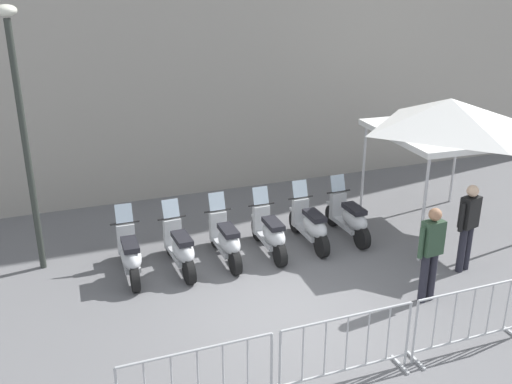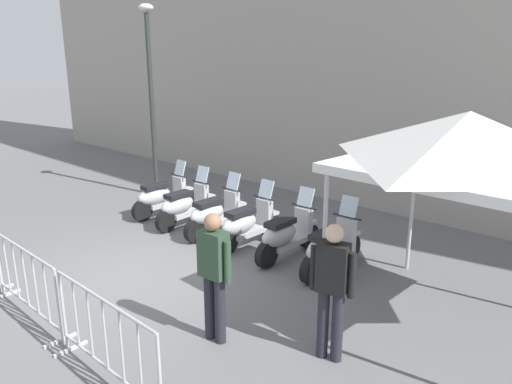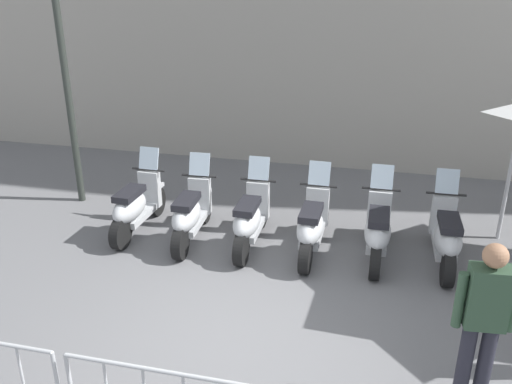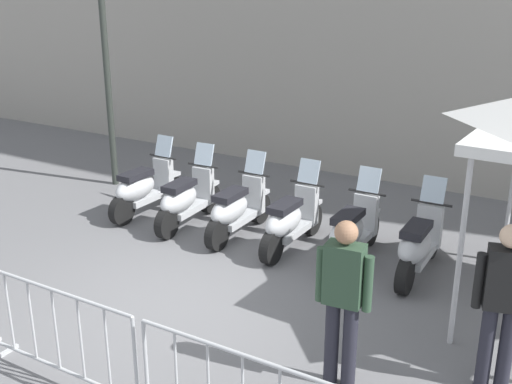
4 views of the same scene
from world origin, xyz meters
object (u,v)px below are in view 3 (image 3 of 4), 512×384
object	(u,v)px
motorcycle_3	(312,226)
officer_mid_plaza	(484,318)
motorcycle_2	(250,219)
motorcycle_4	(378,230)
street_lamp	(59,28)
motorcycle_0	(136,206)
motorcycle_1	(191,214)
motorcycle_5	(446,236)

from	to	relation	value
motorcycle_3	officer_mid_plaza	xyz separation A→B (m)	(2.00, -2.49, 0.53)
motorcycle_2	motorcycle_4	distance (m)	1.85
motorcycle_4	street_lamp	bearing A→B (deg)	172.40
motorcycle_0	motorcycle_2	bearing A→B (deg)	1.33
motorcycle_1	motorcycle_5	world-z (taller)	same
motorcycle_1	motorcycle_5	xyz separation A→B (m)	(3.68, 0.29, 0.00)
motorcycle_5	motorcycle_2	bearing A→B (deg)	-175.51
motorcycle_4	motorcycle_5	bearing A→B (deg)	4.40
motorcycle_0	motorcycle_5	bearing A→B (deg)	3.22
motorcycle_0	motorcycle_2	world-z (taller)	same
officer_mid_plaza	motorcycle_1	bearing A→B (deg)	148.23
motorcycle_0	motorcycle_2	distance (m)	1.85
motorcycle_4	street_lamp	world-z (taller)	street_lamp
motorcycle_0	motorcycle_3	size ratio (longest dim) A/B	1.00
motorcycle_3	officer_mid_plaza	size ratio (longest dim) A/B	1.00
motorcycle_4	street_lamp	xyz separation A→B (m)	(-5.28, 0.70, 2.55)
motorcycle_2	officer_mid_plaza	size ratio (longest dim) A/B	1.00
motorcycle_2	motorcycle_4	world-z (taller)	same
officer_mid_plaza	motorcycle_0	bearing A→B (deg)	153.18
motorcycle_0	motorcycle_4	size ratio (longest dim) A/B	1.00
motorcycle_1	motorcycle_2	xyz separation A→B (m)	(0.92, 0.08, 0.00)
motorcycle_4	street_lamp	distance (m)	5.90
motorcycle_2	motorcycle_5	bearing A→B (deg)	4.49
motorcycle_0	motorcycle_1	distance (m)	0.93
motorcycle_3	street_lamp	distance (m)	5.11
motorcycle_1	motorcycle_4	distance (m)	2.77
street_lamp	officer_mid_plaza	distance (m)	7.44
motorcycle_3	officer_mid_plaza	bearing A→B (deg)	-51.19
motorcycle_2	motorcycle_3	xyz separation A→B (m)	(0.92, 0.03, 0.00)
motorcycle_3	motorcycle_4	xyz separation A→B (m)	(0.92, 0.11, 0.00)
motorcycle_4	officer_mid_plaza	size ratio (longest dim) A/B	1.00
motorcycle_1	street_lamp	world-z (taller)	street_lamp
motorcycle_2	motorcycle_0	bearing A→B (deg)	-178.67
motorcycle_2	officer_mid_plaza	xyz separation A→B (m)	(2.92, -2.46, 0.53)
motorcycle_4	motorcycle_5	distance (m)	0.93
motorcycle_0	motorcycle_4	xyz separation A→B (m)	(3.69, 0.19, 0.00)
motorcycle_3	motorcycle_4	bearing A→B (deg)	7.02
motorcycle_2	street_lamp	bearing A→B (deg)	166.09
motorcycle_1	street_lamp	xyz separation A→B (m)	(-2.52, 0.93, 2.55)
motorcycle_0	street_lamp	xyz separation A→B (m)	(-1.58, 0.89, 2.55)
motorcycle_0	street_lamp	size ratio (longest dim) A/B	0.35
motorcycle_5	motorcycle_3	bearing A→B (deg)	-174.29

